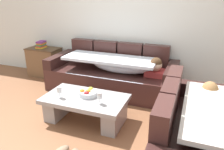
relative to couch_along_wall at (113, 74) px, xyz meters
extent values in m
plane|color=brown|center=(0.05, -1.62, -0.33)|extent=(14.00, 14.00, 0.00)
cube|color=white|center=(0.05, 0.53, 1.02)|extent=(9.00, 0.10, 2.70)
cube|color=#432422|center=(-0.04, -0.02, -0.12)|extent=(2.41, 0.92, 0.42)
cube|color=#432422|center=(-0.81, 0.36, 0.32)|extent=(0.48, 0.16, 0.46)
cube|color=#432422|center=(-0.30, 0.36, 0.32)|extent=(0.48, 0.16, 0.46)
cube|color=#432422|center=(0.22, 0.36, 0.32)|extent=(0.48, 0.16, 0.46)
cube|color=#432422|center=(0.73, 0.36, 0.32)|extent=(0.48, 0.16, 0.46)
cube|color=#351D1B|center=(-1.15, -0.02, 0.19)|extent=(0.18, 0.92, 0.20)
cube|color=#351D1B|center=(1.07, -0.02, 0.19)|extent=(0.18, 0.92, 0.20)
cube|color=#B23838|center=(0.80, -0.03, 0.15)|extent=(0.36, 0.28, 0.11)
sphere|color=beige|center=(0.80, -0.07, 0.31)|extent=(0.21, 0.21, 0.21)
sphere|color=#4C331E|center=(0.80, -0.07, 0.34)|extent=(0.20, 0.20, 0.20)
ellipsoid|color=silver|center=(0.18, -0.07, 0.23)|extent=(1.10, 0.44, 0.28)
cube|color=silver|center=(-0.04, -0.09, 0.33)|extent=(1.70, 0.60, 0.05)
cube|color=silver|center=(-0.04, -0.46, -0.10)|extent=(1.44, 0.04, 0.38)
cube|color=#432422|center=(1.58, -1.45, -0.12)|extent=(0.92, 1.80, 0.42)
cube|color=#432422|center=(1.20, -1.93, 0.32)|extent=(0.16, 0.45, 0.46)
cube|color=#432422|center=(1.20, -1.45, 0.32)|extent=(0.16, 0.45, 0.46)
cube|color=#432422|center=(1.20, -0.97, 0.32)|extent=(0.16, 0.45, 0.46)
cube|color=#351D1B|center=(1.58, -0.64, 0.19)|extent=(0.92, 0.18, 0.20)
cube|color=#B23838|center=(1.59, -0.91, 0.15)|extent=(0.28, 0.36, 0.11)
sphere|color=beige|center=(1.63, -0.91, 0.31)|extent=(0.21, 0.21, 0.21)
sphere|color=#9E7042|center=(1.63, -0.91, 0.34)|extent=(0.20, 0.20, 0.20)
ellipsoid|color=silver|center=(1.63, -1.53, 0.23)|extent=(0.44, 0.88, 0.28)
cube|color=silver|center=(1.65, -1.45, 0.33)|extent=(0.60, 1.32, 0.05)
cube|color=#9B989A|center=(0.00, -1.16, 0.02)|extent=(1.20, 0.68, 0.06)
cube|color=#9B989A|center=(-0.46, -1.16, -0.17)|extent=(0.20, 0.54, 0.32)
cube|color=#9B989A|center=(0.46, -1.16, -0.17)|extent=(0.20, 0.54, 0.32)
cylinder|color=silver|center=(0.02, -1.09, 0.09)|extent=(0.28, 0.28, 0.07)
sphere|color=gold|center=(0.01, -1.00, 0.11)|extent=(0.08, 0.08, 0.08)
sphere|color=orange|center=(0.02, -1.09, 0.11)|extent=(0.08, 0.08, 0.08)
sphere|color=orange|center=(-0.07, -1.12, 0.11)|extent=(0.08, 0.08, 0.08)
sphere|color=#A81E1F|center=(0.03, -1.17, 0.11)|extent=(0.08, 0.08, 0.08)
cylinder|color=silver|center=(-0.34, -1.30, 0.05)|extent=(0.06, 0.06, 0.01)
cylinder|color=silver|center=(-0.34, -1.30, 0.09)|extent=(0.01, 0.01, 0.07)
cylinder|color=silver|center=(-0.34, -1.30, 0.17)|extent=(0.07, 0.07, 0.08)
cylinder|color=silver|center=(0.27, -1.26, 0.05)|extent=(0.06, 0.06, 0.01)
cylinder|color=silver|center=(0.27, -1.26, 0.09)|extent=(0.01, 0.01, 0.07)
cylinder|color=silver|center=(0.27, -1.26, 0.17)|extent=(0.07, 0.07, 0.08)
cube|color=brown|center=(-1.75, 0.23, -0.02)|extent=(0.70, 0.42, 0.62)
cube|color=#4F3925|center=(-1.75, 0.23, 0.30)|extent=(0.72, 0.44, 0.02)
cube|color=gold|center=(-1.80, 0.23, 0.33)|extent=(0.16, 0.22, 0.03)
cube|color=red|center=(-1.79, 0.23, 0.35)|extent=(0.13, 0.22, 0.02)
cube|color=#338C59|center=(-1.80, 0.23, 0.38)|extent=(0.15, 0.19, 0.03)
cube|color=#B76623|center=(-1.78, 0.23, 0.41)|extent=(0.17, 0.22, 0.04)
cube|color=#72337F|center=(-1.79, 0.23, 0.45)|extent=(0.17, 0.23, 0.03)
camera|label=1|loc=(1.39, -3.71, 1.47)|focal=35.56mm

